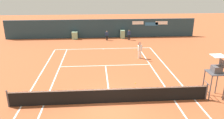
{
  "coord_description": "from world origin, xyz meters",
  "views": [
    {
      "loc": [
        -0.77,
        -11.68,
        6.91
      ],
      "look_at": [
        0.53,
        5.7,
        0.8
      ],
      "focal_mm": 35.03,
      "sensor_mm": 36.0,
      "label": 1
    }
  ],
  "objects": [
    {
      "name": "ground_plane",
      "position": [
        -0.0,
        0.58,
        0.0
      ],
      "size": [
        80.0,
        80.0,
        0.01
      ],
      "color": "#A8512D"
    },
    {
      "name": "umpire_chair",
      "position": [
        6.57,
        0.26,
        1.82
      ],
      "size": [
        1.0,
        1.0,
        2.79
      ],
      "rotation": [
        0.0,
        0.0,
        1.57
      ],
      "color": "#47474C",
      "rests_on": "ground_plane"
    },
    {
      "name": "tennis_net",
      "position": [
        0.0,
        0.0,
        0.51
      ],
      "size": [
        12.1,
        0.1,
        1.07
      ],
      "color": "#4C4C51",
      "rests_on": "ground_plane"
    },
    {
      "name": "tennis_ball_mid_court",
      "position": [
        3.39,
        10.88,
        0.03
      ],
      "size": [
        0.07,
        0.07,
        0.07
      ],
      "primitive_type": "sphere",
      "color": "#CCE033",
      "rests_on": "ground_plane"
    },
    {
      "name": "ball_kid_left_post",
      "position": [
        0.6,
        15.42,
        0.71
      ],
      "size": [
        0.41,
        0.18,
        1.24
      ],
      "rotation": [
        0.0,
        0.0,
        3.22
      ],
      "color": "black",
      "rests_on": "ground_plane"
    },
    {
      "name": "sponsor_back_wall",
      "position": [
        -0.02,
        16.97,
        1.18
      ],
      "size": [
        25.0,
        1.02,
        2.43
      ],
      "color": "#233D4C",
      "rests_on": "ground_plane"
    },
    {
      "name": "ball_kid_right_post",
      "position": [
        3.44,
        15.42,
        0.75
      ],
      "size": [
        0.43,
        0.19,
        1.29
      ],
      "rotation": [
        0.0,
        0.0,
        3.24
      ],
      "color": "black",
      "rests_on": "ground_plane"
    },
    {
      "name": "player_on_baseline",
      "position": [
        3.39,
        8.11,
        0.93
      ],
      "size": [
        0.57,
        0.68,
        1.78
      ],
      "rotation": [
        0.0,
        0.0,
        3.24
      ],
      "color": "white",
      "rests_on": "ground_plane"
    },
    {
      "name": "tennis_ball_near_service_line",
      "position": [
        1.99,
        2.55,
        0.03
      ],
      "size": [
        0.07,
        0.07,
        0.07
      ],
      "primitive_type": "sphere",
      "color": "#CCE033",
      "rests_on": "ground_plane"
    }
  ]
}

